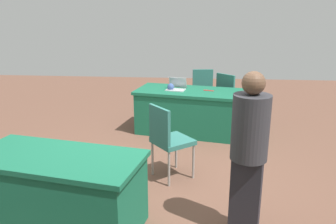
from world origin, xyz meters
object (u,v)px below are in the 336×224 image
table_mid_right (59,192)px  laptop_silver (176,88)px  table_foreground (189,111)px  chair_by_pillar (168,137)px  chair_near_front (229,94)px  chair_tucked_left (202,88)px  yarn_ball (171,87)px  scissors_red (209,91)px  person_presenter (249,148)px

table_mid_right → laptop_silver: size_ratio=4.75×
table_foreground → chair_by_pillar: bearing=83.4°
chair_near_front → chair_tucked_left: size_ratio=1.01×
chair_by_pillar → yarn_ball: chair_by_pillar is taller
chair_tucked_left → table_foreground: bearing=-108.1°
chair_tucked_left → yarn_ball: bearing=-121.1°
chair_tucked_left → scissors_red: size_ratio=5.23×
table_foreground → scissors_red: size_ratio=10.88×
chair_near_front → person_presenter: person_presenter is taller
laptop_silver → scissors_red: bearing=-170.5°
chair_tucked_left → chair_by_pillar: size_ratio=0.97×
chair_near_front → person_presenter: bearing=-48.3°
chair_near_front → chair_by_pillar: chair_by_pillar is taller
chair_near_front → person_presenter: (0.12, 3.51, 0.33)m
table_foreground → laptop_silver: (0.23, -0.02, 0.42)m
table_foreground → chair_tucked_left: size_ratio=2.08×
person_presenter → table_mid_right: bearing=-160.7°
table_mid_right → chair_tucked_left: 4.44m
laptop_silver → yarn_ball: size_ratio=3.18×
table_mid_right → laptop_silver: (-0.95, -2.94, 0.42)m
yarn_ball → scissors_red: 0.66m
table_foreground → yarn_ball: bearing=2.3°
chair_near_front → chair_by_pillar: bearing=-67.6°
laptop_silver → scissors_red: (-0.56, 0.03, -0.04)m
laptop_silver → table_foreground: bearing=-172.3°
person_presenter → table_foreground: bearing=119.1°
chair_tucked_left → scissors_red: bearing=-93.4°
chair_near_front → laptop_silver: laptop_silver is taller
person_presenter → laptop_silver: person_presenter is taller
chair_near_front → yarn_ball: (1.07, 0.69, 0.28)m
table_foreground → chair_by_pillar: 1.82m
person_presenter → scissors_red: bearing=112.5°
laptop_silver → yarn_ball: (0.10, 0.03, 0.02)m
laptop_silver → yarn_ball: laptop_silver is taller
chair_tucked_left → yarn_ball: 1.44m
table_mid_right → person_presenter: bearing=-177.3°
chair_by_pillar → yarn_ball: size_ratio=8.32×
chair_by_pillar → laptop_silver: size_ratio=2.62×
table_foreground → table_mid_right: size_ratio=1.11×
chair_tucked_left → person_presenter: (-0.40, 4.13, 0.34)m
table_mid_right → person_presenter: 1.88m
chair_near_front → laptop_silver: (0.98, 0.66, 0.26)m
chair_tucked_left → chair_near_front: bearing=-57.7°
chair_near_front → chair_tucked_left: bearing=174.1°
table_mid_right → scissors_red: (-1.51, -2.92, 0.38)m
yarn_ball → scissors_red: size_ratio=0.65×
yarn_ball → chair_tucked_left: bearing=-112.9°
table_foreground → chair_near_front: size_ratio=2.06×
scissors_red → chair_by_pillar: bearing=-89.2°
table_mid_right → yarn_ball: 3.07m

